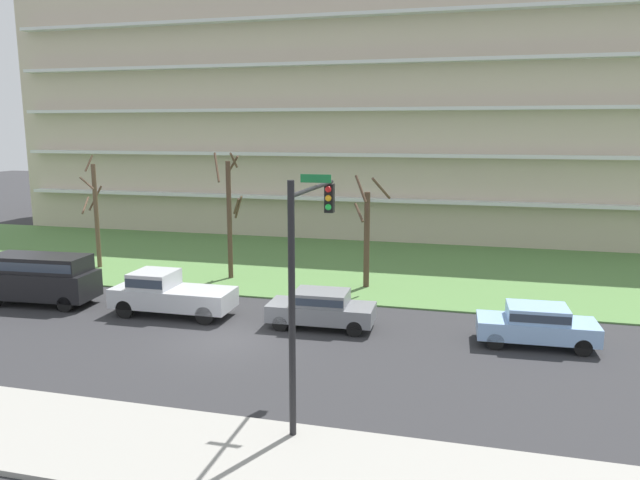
{
  "coord_description": "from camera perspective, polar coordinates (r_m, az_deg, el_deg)",
  "views": [
    {
      "loc": [
        9.1,
        -20.77,
        8.16
      ],
      "look_at": [
        2.21,
        6.0,
        3.04
      ],
      "focal_mm": 33.77,
      "sensor_mm": 36.0,
      "label": 1
    }
  ],
  "objects": [
    {
      "name": "sedan_blue_near_left",
      "position": [
        24.52,
        19.83,
        -7.45
      ],
      "size": [
        4.46,
        1.96,
        1.57
      ],
      "rotation": [
        0.0,
        0.0,
        3.18
      ],
      "color": "#8CB2E0",
      "rests_on": "ground"
    },
    {
      "name": "sedan_gray_center_left",
      "position": [
        25.1,
        0.11,
        -6.39
      ],
      "size": [
        4.45,
        1.93,
        1.57
      ],
      "rotation": [
        0.0,
        0.0,
        3.17
      ],
      "color": "slate",
      "rests_on": "ground"
    },
    {
      "name": "tree_left",
      "position": [
        32.94,
        -8.56,
        2.43
      ],
      "size": [
        1.73,
        1.72,
        6.94
      ],
      "color": "#4C3828",
      "rests_on": "ground"
    },
    {
      "name": "apartment_building",
      "position": [
        50.4,
        4.11,
        12.0
      ],
      "size": [
        54.17,
        14.53,
        19.02
      ],
      "color": "beige",
      "rests_on": "ground"
    },
    {
      "name": "traffic_signal_mast",
      "position": [
        16.54,
        -1.3,
        -1.78
      ],
      "size": [
        0.9,
        4.47,
        6.92
      ],
      "color": "black",
      "rests_on": "ground"
    },
    {
      "name": "grass_lawn_strip",
      "position": [
        36.85,
        -0.23,
        -2.24
      ],
      "size": [
        80.0,
        16.0,
        0.08
      ],
      "primitive_type": "cube",
      "color": "#547F42",
      "rests_on": "ground"
    },
    {
      "name": "sidewalk_curb_near",
      "position": [
        17.64,
        -19.53,
        -17.44
      ],
      "size": [
        80.0,
        4.0,
        0.15
      ],
      "primitive_type": "cube",
      "color": "#99968E",
      "rests_on": "ground"
    },
    {
      "name": "tree_far_left",
      "position": [
        37.57,
        -20.5,
        2.42
      ],
      "size": [
        1.25,
        1.39,
        6.67
      ],
      "color": "brown",
      "rests_on": "ground"
    },
    {
      "name": "tree_center",
      "position": [
        30.82,
        4.48,
        0.61
      ],
      "size": [
        1.86,
        1.62,
        5.87
      ],
      "color": "#4C3828",
      "rests_on": "ground"
    },
    {
      "name": "ground",
      "position": [
        24.1,
        -8.79,
        -9.43
      ],
      "size": [
        160.0,
        160.0,
        0.0
      ],
      "primitive_type": "plane",
      "color": "#2D2D30"
    },
    {
      "name": "pickup_silver_center_right",
      "position": [
        27.56,
        -14.18,
        -4.86
      ],
      "size": [
        5.41,
        2.04,
        1.95
      ],
      "rotation": [
        0.0,
        0.0,
        3.15
      ],
      "color": "#B7BABF",
      "rests_on": "ground"
    },
    {
      "name": "van_black_near_right",
      "position": [
        31.14,
        -25.0,
        -3.06
      ],
      "size": [
        5.31,
        2.3,
        2.36
      ],
      "rotation": [
        0.0,
        0.0,
        3.2
      ],
      "color": "black",
      "rests_on": "ground"
    }
  ]
}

